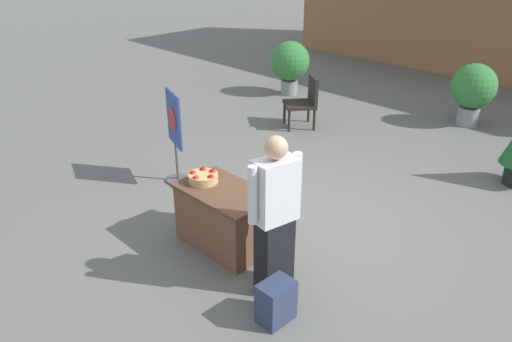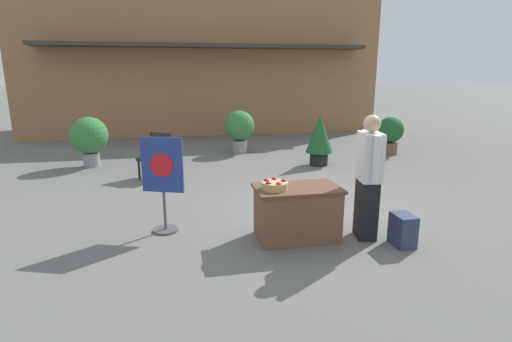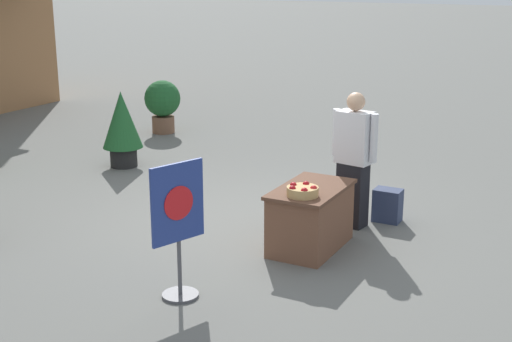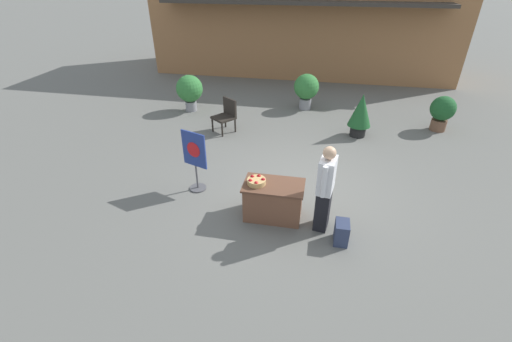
% 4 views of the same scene
% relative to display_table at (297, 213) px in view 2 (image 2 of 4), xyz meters
% --- Properties ---
extents(ground_plane, '(120.00, 120.00, 0.00)m').
position_rel_display_table_xyz_m(ground_plane, '(0.37, 1.05, -0.36)').
color(ground_plane, slate).
extents(storefront_building, '(12.55, 4.52, 4.87)m').
position_rel_display_table_xyz_m(storefront_building, '(-0.40, 10.98, 2.07)').
color(storefront_building, '#9E6B42').
rests_on(storefront_building, ground_plane).
extents(display_table, '(1.13, 0.68, 0.72)m').
position_rel_display_table_xyz_m(display_table, '(0.00, 0.00, 0.00)').
color(display_table, brown).
rests_on(display_table, ground_plane).
extents(apple_basket, '(0.34, 0.34, 0.13)m').
position_rel_display_table_xyz_m(apple_basket, '(-0.32, -0.04, 0.42)').
color(apple_basket, tan).
rests_on(apple_basket, display_table).
extents(person_visitor, '(0.33, 0.60, 1.67)m').
position_rel_display_table_xyz_m(person_visitor, '(0.92, -0.16, 0.49)').
color(person_visitor, black).
rests_on(person_visitor, ground_plane).
extents(backpack, '(0.24, 0.34, 0.42)m').
position_rel_display_table_xyz_m(backpack, '(1.28, -0.50, -0.15)').
color(backpack, '#2D3856').
rests_on(backpack, ground_plane).
extents(poster_board, '(0.57, 0.36, 1.35)m').
position_rel_display_table_xyz_m(poster_board, '(-1.75, 0.61, 0.38)').
color(poster_board, '#4C4C51').
rests_on(poster_board, ground_plane).
extents(patio_chair, '(0.77, 0.77, 0.95)m').
position_rel_display_table_xyz_m(patio_chair, '(-1.94, 3.69, 0.16)').
color(patio_chair, '#28231E').
rests_on(patio_chair, ground_plane).
extents(potted_plant_near_left, '(0.64, 0.64, 1.22)m').
position_rel_display_table_xyz_m(potted_plant_near_left, '(1.82, 4.07, 0.32)').
color(potted_plant_near_left, black).
rests_on(potted_plant_near_left, ground_plane).
extents(potted_plant_far_left, '(0.82, 0.82, 1.17)m').
position_rel_display_table_xyz_m(potted_plant_far_left, '(0.19, 5.97, 0.34)').
color(potted_plant_far_left, gray).
rests_on(potted_plant_far_left, ground_plane).
extents(potted_plant_far_right, '(0.70, 0.70, 1.02)m').
position_rel_display_table_xyz_m(potted_plant_far_right, '(4.17, 4.94, 0.23)').
color(potted_plant_far_right, brown).
rests_on(potted_plant_far_right, ground_plane).
extents(potted_plant_near_right, '(0.86, 0.86, 1.18)m').
position_rel_display_table_xyz_m(potted_plant_near_right, '(-3.54, 5.05, 0.35)').
color(potted_plant_near_right, gray).
rests_on(potted_plant_near_right, ground_plane).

